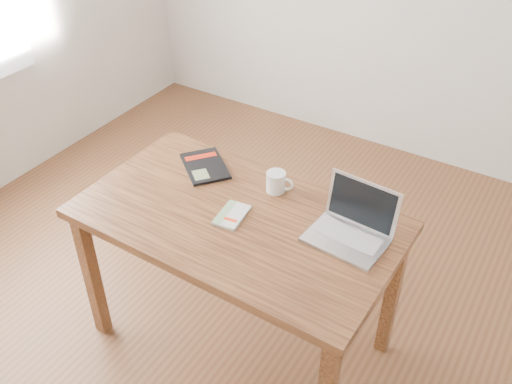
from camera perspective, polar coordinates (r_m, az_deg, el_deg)
The scene contains 6 objects.
room at distance 1.98m, azimuth -3.50°, elevation 11.72°, with size 4.04×4.04×2.70m.
desk at distance 2.34m, azimuth -1.82°, elevation -4.08°, with size 1.30×0.76×0.75m.
white_guidebook at distance 2.28m, azimuth -2.44°, elevation -2.33°, with size 0.12×0.17×0.01m.
black_guidebook at distance 2.57m, azimuth -5.13°, elevation 2.60°, with size 0.31×0.29×0.01m.
laptop at distance 2.19m, azimuth 9.55°, elevation -3.43°, with size 0.31×0.26×0.21m.
coffee_mug at distance 2.39m, azimuth 2.08°, elevation 1.05°, with size 0.12×0.08×0.09m.
Camera 1 is at (0.97, -1.46, 2.19)m, focal length 40.00 mm.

